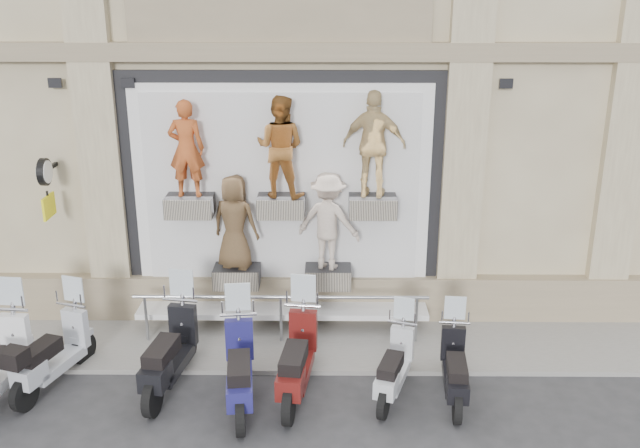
# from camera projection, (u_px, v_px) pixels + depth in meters

# --- Properties ---
(ground) EXTENTS (90.00, 90.00, 0.00)m
(ground) POSITION_uv_depth(u_px,v_px,m) (273.00, 412.00, 10.39)
(ground) COLOR #303033
(ground) RESTS_ON ground
(sidewalk) EXTENTS (16.00, 2.20, 0.08)m
(sidewalk) POSITION_uv_depth(u_px,v_px,m) (282.00, 340.00, 12.36)
(sidewalk) COLOR gray
(sidewalk) RESTS_ON ground
(shop_vitrine) EXTENTS (5.60, 0.96, 4.30)m
(shop_vitrine) POSITION_uv_depth(u_px,v_px,m) (288.00, 198.00, 12.18)
(shop_vitrine) COLOR black
(shop_vitrine) RESTS_ON ground
(guard_rail) EXTENTS (5.06, 0.10, 0.93)m
(guard_rail) POSITION_uv_depth(u_px,v_px,m) (281.00, 320.00, 12.13)
(guard_rail) COLOR #9EA0A5
(guard_rail) RESTS_ON ground
(clock_sign_bracket) EXTENTS (0.10, 0.80, 1.02)m
(clock_sign_bracket) POSITION_uv_depth(u_px,v_px,m) (46.00, 180.00, 11.83)
(clock_sign_bracket) COLOR black
(clock_sign_bracket) RESTS_ON ground
(scooter_c) EXTENTS (1.13, 2.01, 1.57)m
(scooter_c) POSITION_uv_depth(u_px,v_px,m) (51.00, 340.00, 10.81)
(scooter_c) COLOR #AAAFB9
(scooter_c) RESTS_ON ground
(scooter_d) EXTENTS (0.92, 2.14, 1.69)m
(scooter_d) POSITION_uv_depth(u_px,v_px,m) (169.00, 338.00, 10.74)
(scooter_d) COLOR black
(scooter_d) RESTS_ON ground
(scooter_e) EXTENTS (0.82, 2.09, 1.66)m
(scooter_e) POSITION_uv_depth(u_px,v_px,m) (239.00, 354.00, 10.32)
(scooter_e) COLOR navy
(scooter_e) RESTS_ON ground
(scooter_f) EXTENTS (0.85, 2.13, 1.68)m
(scooter_f) POSITION_uv_depth(u_px,v_px,m) (297.00, 345.00, 10.56)
(scooter_f) COLOR #55110E
(scooter_f) RESTS_ON ground
(scooter_g) EXTENTS (1.01, 1.77, 1.38)m
(scooter_g) POSITION_uv_depth(u_px,v_px,m) (395.00, 355.00, 10.58)
(scooter_g) COLOR #B8BBC0
(scooter_g) RESTS_ON ground
(scooter_h) EXTENTS (0.66, 1.77, 1.41)m
(scooter_h) POSITION_uv_depth(u_px,v_px,m) (456.00, 356.00, 10.51)
(scooter_h) COLOR black
(scooter_h) RESTS_ON ground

